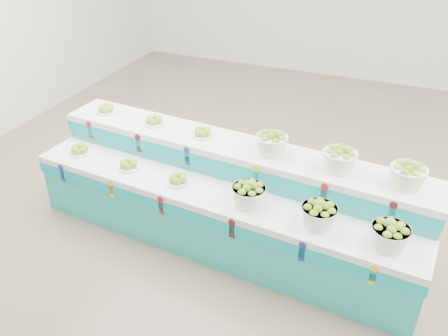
{
  "coord_description": "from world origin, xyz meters",
  "views": [
    {
      "loc": [
        0.64,
        -4.24,
        3.33
      ],
      "look_at": [
        -0.92,
        -0.5,
        0.87
      ],
      "focal_mm": 37.7,
      "sensor_mm": 36.0,
      "label": 1
    }
  ],
  "objects": [
    {
      "name": "plate_upper_right",
      "position": [
        -1.28,
        -0.21,
        1.07
      ],
      "size": [
        0.26,
        0.26,
        0.1
      ],
      "primitive_type": "cylinder",
      "rotation": [
        0.0,
        0.0,
        -0.09
      ],
      "color": "white",
      "rests_on": "display_stand"
    },
    {
      "name": "basket_lower_right",
      "position": [
        0.74,
        -0.91,
        0.84
      ],
      "size": [
        0.35,
        0.35,
        0.24
      ],
      "primitive_type": null,
      "rotation": [
        0.0,
        0.0,
        -0.09
      ],
      "color": "silver",
      "rests_on": "display_stand"
    },
    {
      "name": "display_stand",
      "position": [
        -0.92,
        -0.5,
        0.51
      ],
      "size": [
        4.24,
        1.44,
        1.02
      ],
      "primitive_type": null,
      "rotation": [
        0.0,
        0.0,
        -0.09
      ],
      "color": "#26ADAD",
      "rests_on": "ground"
    },
    {
      "name": "basket_upper_left",
      "position": [
        -0.5,
        -0.28,
        1.14
      ],
      "size": [
        0.35,
        0.35,
        0.24
      ],
      "primitive_type": null,
      "rotation": [
        0.0,
        0.0,
        -0.09
      ],
      "color": "silver",
      "rests_on": "display_stand"
    },
    {
      "name": "basket_lower_left",
      "position": [
        -0.54,
        -0.79,
        0.84
      ],
      "size": [
        0.35,
        0.35,
        0.24
      ],
      "primitive_type": null,
      "rotation": [
        0.0,
        0.0,
        -0.09
      ],
      "color": "silver",
      "rests_on": "display_stand"
    },
    {
      "name": "basket_upper_mid",
      "position": [
        0.18,
        -0.34,
        1.14
      ],
      "size": [
        0.35,
        0.35,
        0.24
      ],
      "primitive_type": null,
      "rotation": [
        0.0,
        0.0,
        -0.09
      ],
      "color": "silver",
      "rests_on": "display_stand"
    },
    {
      "name": "plate_upper_mid",
      "position": [
        -1.9,
        -0.16,
        1.07
      ],
      "size": [
        0.26,
        0.26,
        0.1
      ],
      "primitive_type": "cylinder",
      "rotation": [
        0.0,
        0.0,
        -0.09
      ],
      "color": "white",
      "rests_on": "display_stand"
    },
    {
      "name": "basket_lower_mid",
      "position": [
        0.14,
        -0.85,
        0.84
      ],
      "size": [
        0.35,
        0.35,
        0.24
      ],
      "primitive_type": null,
      "rotation": [
        0.0,
        0.0,
        -0.09
      ],
      "color": "silver",
      "rests_on": "display_stand"
    },
    {
      "name": "plate_lower_mid",
      "position": [
        -1.95,
        -0.67,
        0.77
      ],
      "size": [
        0.26,
        0.26,
        0.1
      ],
      "primitive_type": "cylinder",
      "rotation": [
        0.0,
        0.0,
        -0.09
      ],
      "color": "white",
      "rests_on": "display_stand"
    },
    {
      "name": "plate_lower_left",
      "position": [
        -2.63,
        -0.61,
        0.77
      ],
      "size": [
        0.26,
        0.26,
        0.1
      ],
      "primitive_type": "cylinder",
      "rotation": [
        0.0,
        0.0,
        -0.09
      ],
      "color": "white",
      "rests_on": "display_stand"
    },
    {
      "name": "ground",
      "position": [
        0.0,
        0.0,
        0.0
      ],
      "size": [
        10.0,
        10.0,
        0.0
      ],
      "primitive_type": "plane",
      "color": "#72644E",
      "rests_on": "ground"
    },
    {
      "name": "basket_upper_right",
      "position": [
        0.79,
        -0.4,
        1.14
      ],
      "size": [
        0.35,
        0.35,
        0.24
      ],
      "primitive_type": null,
      "rotation": [
        0.0,
        0.0,
        -0.09
      ],
      "color": "silver",
      "rests_on": "display_stand"
    },
    {
      "name": "plate_lower_right",
      "position": [
        -1.33,
        -0.72,
        0.77
      ],
      "size": [
        0.26,
        0.26,
        0.1
      ],
      "primitive_type": "cylinder",
      "rotation": [
        0.0,
        0.0,
        -0.09
      ],
      "color": "white",
      "rests_on": "display_stand"
    },
    {
      "name": "plate_upper_left",
      "position": [
        -2.59,
        -0.09,
        1.07
      ],
      "size": [
        0.26,
        0.26,
        0.1
      ],
      "primitive_type": "cylinder",
      "rotation": [
        0.0,
        0.0,
        -0.09
      ],
      "color": "white",
      "rests_on": "display_stand"
    }
  ]
}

